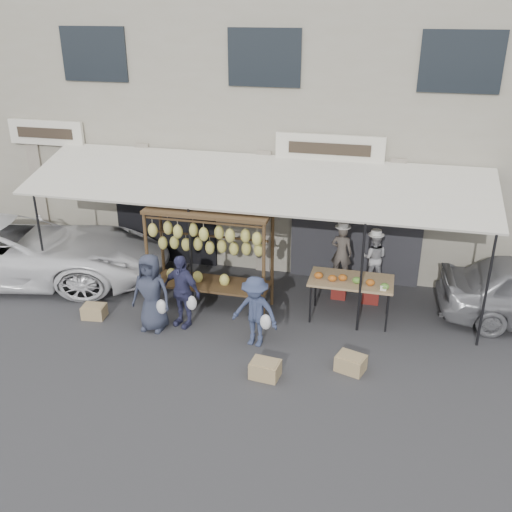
# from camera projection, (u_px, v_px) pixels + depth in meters

# --- Properties ---
(ground_plane) EXTENTS (90.00, 90.00, 0.00)m
(ground_plane) POSITION_uv_depth(u_px,v_px,m) (222.00, 344.00, 11.07)
(ground_plane) COLOR #2D2D30
(shophouse) EXTENTS (24.00, 6.15, 7.30)m
(shophouse) POSITION_uv_depth(u_px,v_px,m) (290.00, 101.00, 15.36)
(shophouse) COLOR #9B9686
(shophouse) RESTS_ON ground_plane
(awning) EXTENTS (10.00, 2.35, 2.92)m
(awning) POSITION_uv_depth(u_px,v_px,m) (251.00, 183.00, 12.05)
(awning) COLOR silver
(awning) RESTS_ON ground_plane
(banana_rack) EXTENTS (2.60, 0.90, 2.24)m
(banana_rack) POSITION_uv_depth(u_px,v_px,m) (209.00, 241.00, 11.77)
(banana_rack) COLOR #3B2A17
(banana_rack) RESTS_ON ground_plane
(produce_table) EXTENTS (1.70, 0.90, 1.04)m
(produce_table) POSITION_uv_depth(u_px,v_px,m) (351.00, 281.00, 11.60)
(produce_table) COLOR tan
(produce_table) RESTS_ON ground_plane
(vendor_left) EXTENTS (0.49, 0.35, 1.27)m
(vendor_left) POSITION_uv_depth(u_px,v_px,m) (341.00, 253.00, 12.40)
(vendor_left) COLOR #514A43
(vendor_left) RESTS_ON stool_left
(vendor_right) EXTENTS (0.56, 0.45, 1.12)m
(vendor_right) POSITION_uv_depth(u_px,v_px,m) (374.00, 258.00, 12.22)
(vendor_right) COLOR #A2A2A7
(vendor_right) RESTS_ON stool_right
(customer_left) EXTENTS (0.81, 0.54, 1.62)m
(customer_left) POSITION_uv_depth(u_px,v_px,m) (151.00, 293.00, 11.28)
(customer_left) COLOR #2F3445
(customer_left) RESTS_ON ground_plane
(customer_mid) EXTENTS (0.98, 0.65, 1.54)m
(customer_mid) POSITION_uv_depth(u_px,v_px,m) (182.00, 291.00, 11.44)
(customer_mid) COLOR #35365D
(customer_mid) RESTS_ON ground_plane
(customer_right) EXTENTS (1.01, 0.69, 1.43)m
(customer_right) POSITION_uv_depth(u_px,v_px,m) (255.00, 312.00, 10.77)
(customer_right) COLOR #333D5D
(customer_right) RESTS_ON ground_plane
(stool_left) EXTENTS (0.39, 0.39, 0.45)m
(stool_left) POSITION_uv_depth(u_px,v_px,m) (339.00, 288.00, 12.75)
(stool_left) COLOR maroon
(stool_left) RESTS_ON ground_plane
(stool_right) EXTENTS (0.42, 0.42, 0.50)m
(stool_right) POSITION_uv_depth(u_px,v_px,m) (371.00, 291.00, 12.55)
(stool_right) COLOR maroon
(stool_right) RESTS_ON ground_plane
(crate_near_a) EXTENTS (0.54, 0.43, 0.30)m
(crate_near_a) POSITION_uv_depth(u_px,v_px,m) (265.00, 369.00, 10.03)
(crate_near_a) COLOR tan
(crate_near_a) RESTS_ON ground_plane
(crate_near_b) EXTENTS (0.59, 0.51, 0.30)m
(crate_near_b) POSITION_uv_depth(u_px,v_px,m) (351.00, 363.00, 10.21)
(crate_near_b) COLOR tan
(crate_near_b) RESTS_ON ground_plane
(crate_far) EXTENTS (0.50, 0.40, 0.28)m
(crate_far) POSITION_uv_depth(u_px,v_px,m) (94.00, 311.00, 11.95)
(crate_far) COLOR tan
(crate_far) RESTS_ON ground_plane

